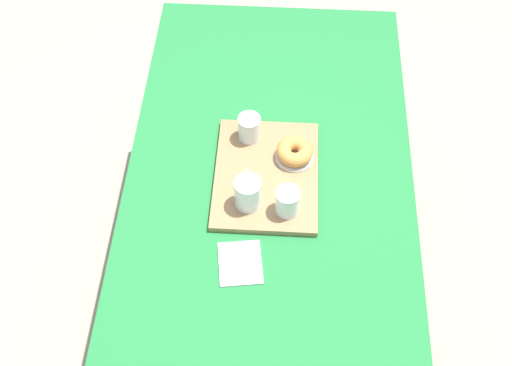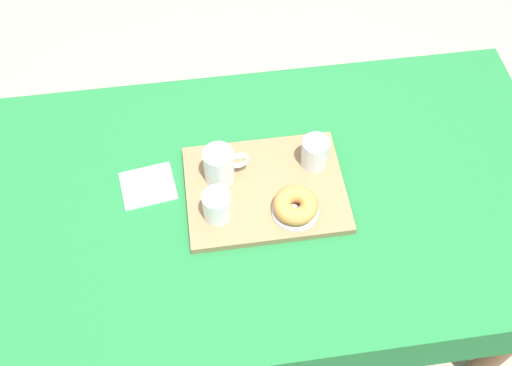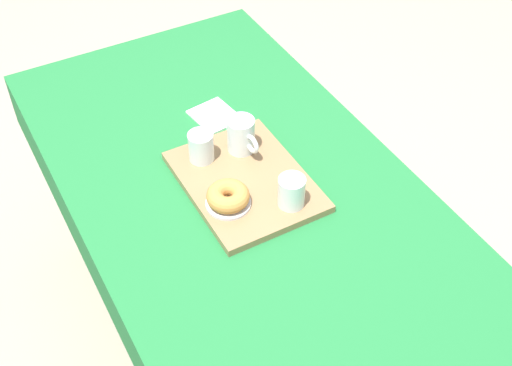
{
  "view_description": "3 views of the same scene",
  "coord_description": "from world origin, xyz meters",
  "px_view_note": "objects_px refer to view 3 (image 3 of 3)",
  "views": [
    {
      "loc": [
        -1.06,
        -0.02,
        2.23
      ],
      "look_at": [
        -0.03,
        0.04,
        0.78
      ],
      "focal_mm": 44.54,
      "sensor_mm": 36.0,
      "label": 1
    },
    {
      "loc": [
        -0.12,
        -0.75,
        1.94
      ],
      "look_at": [
        -0.01,
        0.0,
        0.8
      ],
      "focal_mm": 40.46,
      "sensor_mm": 36.0,
      "label": 2
    },
    {
      "loc": [
        1.1,
        -0.56,
        1.96
      ],
      "look_at": [
        0.04,
        0.03,
        0.77
      ],
      "focal_mm": 47.23,
      "sensor_mm": 36.0,
      "label": 3
    }
  ],
  "objects_px": {
    "tea_mug_left": "(241,136)",
    "water_glass_near": "(291,193)",
    "dining_table": "(240,207)",
    "water_glass_far": "(201,148)",
    "serving_tray": "(245,181)",
    "donut_plate_left": "(228,203)",
    "paper_napkin": "(215,116)",
    "sugar_donut_left": "(228,196)"
  },
  "relations": [
    {
      "from": "tea_mug_left",
      "to": "water_glass_near",
      "type": "distance_m",
      "value": 0.24
    },
    {
      "from": "dining_table",
      "to": "tea_mug_left",
      "type": "xyz_separation_m",
      "value": [
        -0.09,
        0.06,
        0.16
      ]
    },
    {
      "from": "tea_mug_left",
      "to": "water_glass_far",
      "type": "distance_m",
      "value": 0.11
    },
    {
      "from": "serving_tray",
      "to": "water_glass_far",
      "type": "relative_size",
      "value": 4.79
    },
    {
      "from": "donut_plate_left",
      "to": "dining_table",
      "type": "bearing_deg",
      "value": 136.18
    },
    {
      "from": "water_glass_near",
      "to": "water_glass_far",
      "type": "xyz_separation_m",
      "value": [
        -0.25,
        -0.12,
        0.0
      ]
    },
    {
      "from": "paper_napkin",
      "to": "donut_plate_left",
      "type": "bearing_deg",
      "value": -21.13
    },
    {
      "from": "dining_table",
      "to": "water_glass_far",
      "type": "bearing_deg",
      "value": -154.21
    },
    {
      "from": "tea_mug_left",
      "to": "serving_tray",
      "type": "bearing_deg",
      "value": -23.79
    },
    {
      "from": "serving_tray",
      "to": "sugar_donut_left",
      "type": "height_order",
      "value": "sugar_donut_left"
    },
    {
      "from": "donut_plate_left",
      "to": "paper_napkin",
      "type": "bearing_deg",
      "value": 158.87
    },
    {
      "from": "serving_tray",
      "to": "donut_plate_left",
      "type": "relative_size",
      "value": 3.45
    },
    {
      "from": "sugar_donut_left",
      "to": "tea_mug_left",
      "type": "bearing_deg",
      "value": 142.76
    },
    {
      "from": "tea_mug_left",
      "to": "paper_napkin",
      "type": "relative_size",
      "value": 0.87
    },
    {
      "from": "dining_table",
      "to": "water_glass_far",
      "type": "relative_size",
      "value": 18.9
    },
    {
      "from": "water_glass_far",
      "to": "water_glass_near",
      "type": "bearing_deg",
      "value": 25.27
    },
    {
      "from": "paper_napkin",
      "to": "sugar_donut_left",
      "type": "bearing_deg",
      "value": -21.13
    },
    {
      "from": "serving_tray",
      "to": "donut_plate_left",
      "type": "bearing_deg",
      "value": -52.83
    },
    {
      "from": "serving_tray",
      "to": "donut_plate_left",
      "type": "xyz_separation_m",
      "value": [
        0.06,
        -0.08,
        0.01
      ]
    },
    {
      "from": "sugar_donut_left",
      "to": "water_glass_near",
      "type": "bearing_deg",
      "value": 62.24
    },
    {
      "from": "tea_mug_left",
      "to": "water_glass_near",
      "type": "relative_size",
      "value": 1.39
    },
    {
      "from": "water_glass_far",
      "to": "paper_napkin",
      "type": "distance_m",
      "value": 0.21
    },
    {
      "from": "serving_tray",
      "to": "sugar_donut_left",
      "type": "relative_size",
      "value": 3.64
    },
    {
      "from": "water_glass_far",
      "to": "donut_plate_left",
      "type": "xyz_separation_m",
      "value": [
        0.18,
        -0.02,
        -0.03
      ]
    },
    {
      "from": "water_glass_far",
      "to": "paper_napkin",
      "type": "bearing_deg",
      "value": 144.27
    },
    {
      "from": "dining_table",
      "to": "tea_mug_left",
      "type": "distance_m",
      "value": 0.19
    },
    {
      "from": "tea_mug_left",
      "to": "sugar_donut_left",
      "type": "xyz_separation_m",
      "value": [
        0.16,
        -0.12,
        -0.02
      ]
    },
    {
      "from": "tea_mug_left",
      "to": "water_glass_near",
      "type": "xyz_separation_m",
      "value": [
        0.24,
        0.01,
        -0.01
      ]
    },
    {
      "from": "water_glass_near",
      "to": "donut_plate_left",
      "type": "xyz_separation_m",
      "value": [
        -0.07,
        -0.14,
        -0.03
      ]
    },
    {
      "from": "tea_mug_left",
      "to": "water_glass_far",
      "type": "relative_size",
      "value": 1.39
    },
    {
      "from": "water_glass_near",
      "to": "water_glass_far",
      "type": "height_order",
      "value": "same"
    },
    {
      "from": "water_glass_far",
      "to": "donut_plate_left",
      "type": "relative_size",
      "value": 0.72
    },
    {
      "from": "water_glass_far",
      "to": "dining_table",
      "type": "bearing_deg",
      "value": 25.79
    },
    {
      "from": "serving_tray",
      "to": "sugar_donut_left",
      "type": "bearing_deg",
      "value": -52.83
    },
    {
      "from": "sugar_donut_left",
      "to": "dining_table",
      "type": "bearing_deg",
      "value": 136.18
    },
    {
      "from": "paper_napkin",
      "to": "water_glass_near",
      "type": "bearing_deg",
      "value": 0.32
    },
    {
      "from": "serving_tray",
      "to": "water_glass_near",
      "type": "distance_m",
      "value": 0.15
    },
    {
      "from": "dining_table",
      "to": "paper_napkin",
      "type": "xyz_separation_m",
      "value": [
        -0.27,
        0.06,
        0.09
      ]
    },
    {
      "from": "dining_table",
      "to": "serving_tray",
      "type": "relative_size",
      "value": 3.94
    },
    {
      "from": "serving_tray",
      "to": "water_glass_far",
      "type": "distance_m",
      "value": 0.14
    },
    {
      "from": "serving_tray",
      "to": "donut_plate_left",
      "type": "height_order",
      "value": "donut_plate_left"
    },
    {
      "from": "tea_mug_left",
      "to": "donut_plate_left",
      "type": "relative_size",
      "value": 1.0
    }
  ]
}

